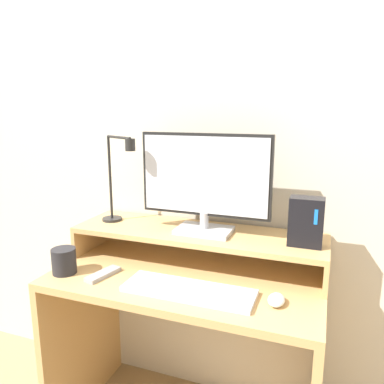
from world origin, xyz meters
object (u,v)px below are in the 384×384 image
monitor (205,182)px  remote_control (103,274)px  mouse (276,300)px  keyboard (189,290)px  desk_lamp (118,180)px  mug (64,261)px  router_dock (306,222)px

monitor → remote_control: bearing=-143.2°
monitor → mouse: monitor is taller
monitor → keyboard: size_ratio=1.14×
monitor → desk_lamp: monitor is taller
keyboard → monitor: bearing=96.5°
remote_control → mug: (-0.16, -0.03, 0.04)m
mug → desk_lamp: bearing=68.7°
monitor → keyboard: monitor is taller
keyboard → mug: mug is taller
desk_lamp → keyboard: bearing=-30.2°
mouse → mug: size_ratio=0.85×
mouse → mug: (-0.83, -0.04, 0.03)m
mouse → remote_control: bearing=-178.7°
monitor → remote_control: monitor is taller
router_dock → mouse: bearing=-107.1°
keyboard → remote_control: keyboard is taller
keyboard → mug: size_ratio=4.64×
router_dock → remote_control: 0.81m
remote_control → monitor: bearing=36.8°
router_dock → monitor: bearing=178.0°
mouse → mug: mug is taller
router_dock → remote_control: (-0.74, -0.24, -0.23)m
keyboard → mouse: bearing=5.1°
router_dock → keyboard: (-0.37, -0.25, -0.22)m
keyboard → mouse: (0.31, 0.03, 0.01)m
desk_lamp → remote_control: size_ratio=2.44×
monitor → router_dock: monitor is taller
router_dock → remote_control: size_ratio=1.15×
keyboard → remote_control: size_ratio=2.96×
monitor → mouse: (0.34, -0.24, -0.34)m
mouse → mug: bearing=-177.0°
keyboard → mug: bearing=-178.3°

